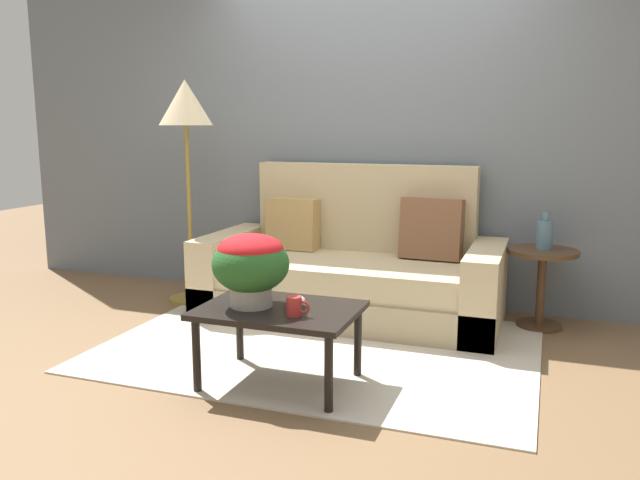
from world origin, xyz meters
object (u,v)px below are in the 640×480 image
Objects in this scene: table_vase at (545,234)px; potted_plant at (251,263)px; coffee_mug at (295,306)px; snack_bowl at (294,300)px; coffee_table at (279,317)px; couch at (353,272)px; side_table at (542,274)px; floor_lamp at (186,118)px.

potted_plant is at bearing -132.89° from table_vase.
coffee_mug is 1.06× the size of snack_bowl.
coffee_table is 1.99m from table_vase.
couch reaches higher than table_vase.
side_table is at bearing 6.08° from couch.
side_table is 4.71× the size of snack_bowl.
couch is at bearing 93.55° from snack_bowl.
table_vase reaches higher than snack_bowl.
coffee_table is 0.20m from coffee_mug.
coffee_mug is at bearing -66.91° from snack_bowl.
table_vase is (2.57, 0.24, -0.76)m from floor_lamp.
couch is 18.37× the size of snack_bowl.
couch reaches higher than coffee_table.
coffee_table is at bearing 140.84° from coffee_mug.
side_table reaches higher than coffee_table.
snack_bowl is at bearing 113.09° from coffee_mug.
side_table reaches higher than snack_bowl.
table_vase is (1.28, 0.15, 0.33)m from couch.
floor_lamp is 13.86× the size of coffee_mug.
coffee_mug is 1.98m from table_vase.
couch is 2.57× the size of coffee_table.
couch reaches higher than side_table.
coffee_table is 2.09m from floor_lamp.
floor_lamp is (-1.28, -0.08, 1.09)m from couch.
side_table is (1.28, 0.14, 0.06)m from couch.
floor_lamp is at bearing -174.72° from table_vase.
floor_lamp is 1.88m from potted_plant.
coffee_table is at bearing -130.21° from table_vase.
snack_bowl is (0.07, 0.04, 0.08)m from coffee_table.
couch is at bearing 90.51° from coffee_table.
couch is 3.90× the size of side_table.
coffee_table is 3.18× the size of table_vase.
coffee_mug is (0.14, -1.46, 0.16)m from couch.
table_vase is at bearing 50.64° from snack_bowl.
side_table is (1.27, 1.49, 0.00)m from coffee_table.
floor_lamp reaches higher than couch.
table_vase is at bearing 54.73° from coffee_mug.
side_table is 1.88m from snack_bowl.
potted_plant is at bearing -48.38° from floor_lamp.
couch is 5.22× the size of potted_plant.
coffee_mug is 0.47× the size of table_vase.
side_table is 1.34× the size of potted_plant.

